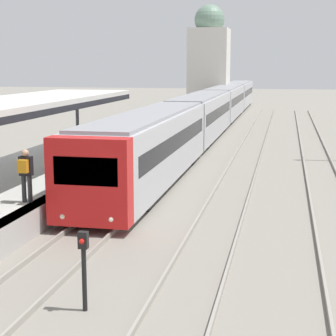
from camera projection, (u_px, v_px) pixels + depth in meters
The scene contains 4 objects.
person_on_platform at pixel (26, 171), 17.30m from camera, with size 0.40×0.40×1.66m.
train_near at pixel (214, 107), 45.91m from camera, with size 2.59×60.84×3.08m.
signal_post_near at pixel (84, 262), 11.60m from camera, with size 0.20×0.21×1.73m.
distant_domed_building at pixel (209, 62), 60.30m from camera, with size 4.17×4.17×11.42m.
Camera 1 is at (5.73, -4.97, 5.08)m, focal length 60.00 mm.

